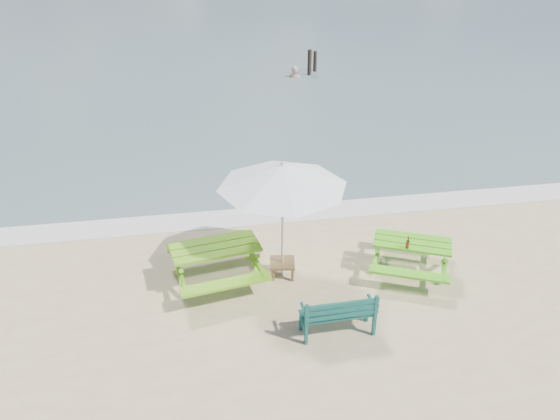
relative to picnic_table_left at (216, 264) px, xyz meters
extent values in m
cube|color=silver|center=(1.41, 2.54, -0.39)|extent=(22.00, 0.90, 0.01)
cube|color=#63A519|center=(0.00, 0.00, 0.40)|extent=(1.84, 1.09, 0.05)
cube|color=#63A519|center=(-0.14, 0.80, 0.08)|extent=(1.75, 0.59, 0.05)
cube|color=#63A519|center=(0.14, -0.80, 0.08)|extent=(1.75, 0.59, 0.05)
cube|color=#63A519|center=(0.00, 0.00, -0.03)|extent=(1.76, 1.23, 0.73)
cube|color=#51B31B|center=(3.96, -0.34, 0.31)|extent=(1.69, 1.29, 0.05)
cube|color=#51B31B|center=(4.26, 0.32, 0.03)|extent=(1.51, 0.87, 0.05)
cube|color=#51B31B|center=(3.67, -0.99, 0.03)|extent=(1.51, 0.87, 0.05)
cube|color=#51B31B|center=(3.96, -0.34, -0.07)|extent=(1.67, 1.38, 0.65)
cube|color=#104440|center=(1.99, -1.90, 0.02)|extent=(1.33, 0.43, 0.04)
cube|color=#104440|center=(2.00, -2.10, 0.25)|extent=(1.32, 0.07, 0.34)
cube|color=#104440|center=(1.99, -1.90, -0.19)|extent=(1.24, 0.48, 0.42)
cube|color=brown|center=(1.34, -0.02, -0.10)|extent=(0.58, 0.58, 0.05)
cube|color=brown|center=(1.34, -0.02, -0.26)|extent=(0.51, 0.51, 0.28)
cylinder|color=silver|center=(1.34, -0.02, 0.81)|extent=(0.05, 0.05, 2.41)
cone|color=white|center=(1.34, -0.02, 1.86)|extent=(2.88, 2.88, 0.45)
cylinder|color=brown|center=(3.76, -0.56, 0.42)|extent=(0.07, 0.07, 0.16)
cylinder|color=brown|center=(3.76, -0.56, 0.56)|extent=(0.03, 0.03, 0.07)
cylinder|color=#AE132A|center=(3.76, -0.56, 0.42)|extent=(0.07, 0.07, 0.06)
imported|color=tan|center=(4.58, 15.26, -0.82)|extent=(0.80, 0.68, 1.87)
cylinder|color=black|center=(5.33, 15.52, 0.08)|extent=(0.19, 0.19, 1.35)
cylinder|color=black|center=(5.73, 16.12, -0.02)|extent=(0.17, 0.17, 1.14)
camera|label=1|loc=(-0.27, -9.15, 6.16)|focal=35.00mm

